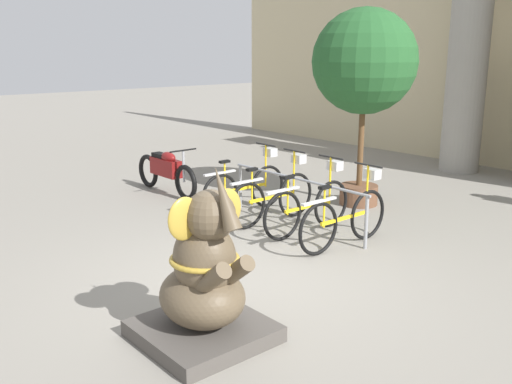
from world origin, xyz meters
The scene contains 10 objects.
ground_plane centered at (0.00, 0.00, 0.00)m, with size 60.00×60.00×0.00m, color gray.
column_left centered at (-1.72, 7.60, 2.62)m, with size 1.06×1.06×5.16m.
bike_rack centered at (-1.15, 1.95, 0.58)m, with size 2.82×0.05×0.77m.
bicycle_0 centered at (-2.26, 1.87, 0.43)m, with size 0.48×1.74×1.10m.
bicycle_1 centered at (-1.52, 1.82, 0.43)m, with size 0.48×1.74×1.10m.
bicycle_2 centered at (-0.78, 1.86, 0.43)m, with size 0.48×1.74×1.10m.
bicycle_3 centered at (-0.04, 1.82, 0.43)m, with size 0.48×1.74×1.10m.
elephant_statue centered at (0.85, -1.19, 0.59)m, with size 1.13×1.13×1.74m.
motorcycle centered at (-4.18, 1.51, 0.45)m, with size 1.98×0.55×0.92m.
potted_tree centered at (-1.34, 3.68, 2.39)m, with size 1.76×1.76×3.34m.
Camera 1 is at (4.86, -3.99, 2.68)m, focal length 40.00 mm.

